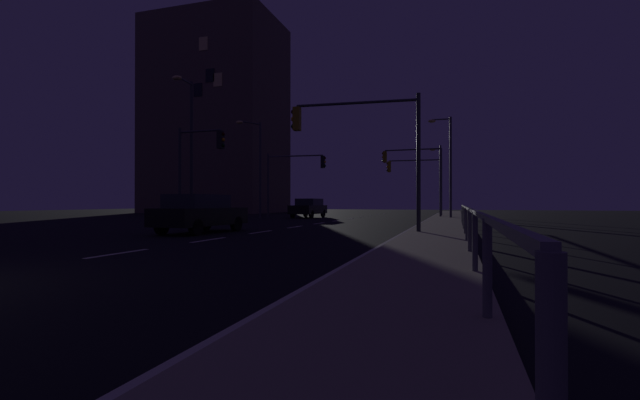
{
  "coord_description": "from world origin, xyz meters",
  "views": [
    {
      "loc": [
        7.84,
        -3.49,
        1.24
      ],
      "look_at": [
        -1.65,
        26.39,
        1.43
      ],
      "focal_mm": 24.24,
      "sensor_mm": 36.0,
      "label": 1
    }
  ],
  "objects_px": {
    "street_lamp_across_street": "(440,174)",
    "street_lamp_median": "(189,139)",
    "traffic_light_near_right": "(294,172)",
    "street_lamp_mid_block": "(257,160)",
    "building_distant": "(217,118)",
    "car": "(200,213)",
    "street_lamp_corner": "(447,158)",
    "traffic_light_overhead_east": "(360,134)",
    "car_oncoming": "(309,208)",
    "traffic_light_far_left": "(198,157)",
    "traffic_light_far_center": "(416,174)",
    "traffic_light_near_left": "(415,167)"
  },
  "relations": [
    {
      "from": "traffic_light_far_left",
      "to": "street_lamp_across_street",
      "type": "xyz_separation_m",
      "value": [
        11.62,
        24.32,
        0.4
      ]
    },
    {
      "from": "street_lamp_corner",
      "to": "street_lamp_median",
      "type": "distance_m",
      "value": 18.58
    },
    {
      "from": "car",
      "to": "traffic_light_near_right",
      "type": "distance_m",
      "value": 16.84
    },
    {
      "from": "traffic_light_near_right",
      "to": "traffic_light_far_center",
      "type": "xyz_separation_m",
      "value": [
        8.89,
        6.7,
        0.06
      ]
    },
    {
      "from": "street_lamp_across_street",
      "to": "street_lamp_median",
      "type": "bearing_deg",
      "value": -117.87
    },
    {
      "from": "traffic_light_overhead_east",
      "to": "traffic_light_far_left",
      "type": "height_order",
      "value": "traffic_light_overhead_east"
    },
    {
      "from": "building_distant",
      "to": "street_lamp_corner",
      "type": "bearing_deg",
      "value": -27.11
    },
    {
      "from": "traffic_light_overhead_east",
      "to": "street_lamp_mid_block",
      "type": "xyz_separation_m",
      "value": [
        -11.15,
        13.67,
        0.59
      ]
    },
    {
      "from": "street_lamp_mid_block",
      "to": "building_distant",
      "type": "relative_size",
      "value": 0.31
    },
    {
      "from": "traffic_light_overhead_east",
      "to": "street_lamp_corner",
      "type": "relative_size",
      "value": 0.71
    },
    {
      "from": "traffic_light_near_right",
      "to": "street_lamp_corner",
      "type": "xyz_separation_m",
      "value": [
        11.61,
        1.58,
        0.89
      ]
    },
    {
      "from": "traffic_light_near_left",
      "to": "traffic_light_far_center",
      "type": "xyz_separation_m",
      "value": [
        -0.14,
        2.79,
        -0.42
      ]
    },
    {
      "from": "car",
      "to": "street_lamp_across_street",
      "type": "relative_size",
      "value": 0.69
    },
    {
      "from": "car_oncoming",
      "to": "traffic_light_near_left",
      "type": "xyz_separation_m",
      "value": [
        8.45,
        1.95,
        3.35
      ]
    },
    {
      "from": "car",
      "to": "traffic_light_near_right",
      "type": "xyz_separation_m",
      "value": [
        -2.25,
        16.43,
        2.88
      ]
    },
    {
      "from": "street_lamp_mid_block",
      "to": "street_lamp_across_street",
      "type": "bearing_deg",
      "value": 46.88
    },
    {
      "from": "traffic_light_near_left",
      "to": "building_distant",
      "type": "height_order",
      "value": "building_distant"
    },
    {
      "from": "traffic_light_far_left",
      "to": "car_oncoming",
      "type": "bearing_deg",
      "value": 83.52
    },
    {
      "from": "traffic_light_overhead_east",
      "to": "traffic_light_near_left",
      "type": "relative_size",
      "value": 0.93
    },
    {
      "from": "traffic_light_overhead_east",
      "to": "street_lamp_across_street",
      "type": "bearing_deg",
      "value": 85.83
    },
    {
      "from": "traffic_light_overhead_east",
      "to": "building_distant",
      "type": "distance_m",
      "value": 40.78
    },
    {
      "from": "traffic_light_near_right",
      "to": "street_lamp_mid_block",
      "type": "distance_m",
      "value": 3.02
    },
    {
      "from": "traffic_light_far_left",
      "to": "building_distant",
      "type": "distance_m",
      "value": 32.78
    },
    {
      "from": "street_lamp_corner",
      "to": "street_lamp_mid_block",
      "type": "distance_m",
      "value": 14.45
    },
    {
      "from": "car_oncoming",
      "to": "traffic_light_far_center",
      "type": "bearing_deg",
      "value": 29.7
    },
    {
      "from": "traffic_light_near_left",
      "to": "street_lamp_median",
      "type": "bearing_deg",
      "value": -126.02
    },
    {
      "from": "street_lamp_median",
      "to": "car_oncoming",
      "type": "bearing_deg",
      "value": 79.19
    },
    {
      "from": "traffic_light_overhead_east",
      "to": "street_lamp_median",
      "type": "bearing_deg",
      "value": 159.47
    },
    {
      "from": "traffic_light_overhead_east",
      "to": "traffic_light_far_center",
      "type": "bearing_deg",
      "value": 89.32
    },
    {
      "from": "car_oncoming",
      "to": "street_lamp_across_street",
      "type": "distance_m",
      "value": 15.04
    },
    {
      "from": "street_lamp_mid_block",
      "to": "street_lamp_median",
      "type": "height_order",
      "value": "street_lamp_median"
    },
    {
      "from": "traffic_light_far_left",
      "to": "building_distant",
      "type": "bearing_deg",
      "value": 119.34
    },
    {
      "from": "car",
      "to": "traffic_light_near_left",
      "type": "relative_size",
      "value": 0.79
    },
    {
      "from": "traffic_light_overhead_east",
      "to": "building_distant",
      "type": "height_order",
      "value": "building_distant"
    },
    {
      "from": "car_oncoming",
      "to": "street_lamp_mid_block",
      "type": "xyz_separation_m",
      "value": [
        -3.1,
        -3.39,
        3.71
      ]
    },
    {
      "from": "street_lamp_median",
      "to": "traffic_light_far_left",
      "type": "bearing_deg",
      "value": -28.95
    },
    {
      "from": "street_lamp_across_street",
      "to": "building_distant",
      "type": "bearing_deg",
      "value": 172.99
    },
    {
      "from": "car_oncoming",
      "to": "street_lamp_corner",
      "type": "height_order",
      "value": "street_lamp_corner"
    },
    {
      "from": "car",
      "to": "street_lamp_corner",
      "type": "distance_m",
      "value": 20.65
    },
    {
      "from": "street_lamp_corner",
      "to": "building_distant",
      "type": "bearing_deg",
      "value": 152.89
    },
    {
      "from": "car_oncoming",
      "to": "traffic_light_overhead_east",
      "type": "bearing_deg",
      "value": -64.74
    },
    {
      "from": "traffic_light_far_center",
      "to": "building_distant",
      "type": "relative_size",
      "value": 0.21
    },
    {
      "from": "car",
      "to": "traffic_light_near_left",
      "type": "bearing_deg",
      "value": 71.59
    },
    {
      "from": "car_oncoming",
      "to": "street_lamp_across_street",
      "type": "height_order",
      "value": "street_lamp_across_street"
    },
    {
      "from": "car",
      "to": "traffic_light_far_center",
      "type": "relative_size",
      "value": 0.89
    },
    {
      "from": "street_lamp_median",
      "to": "street_lamp_mid_block",
      "type": "bearing_deg",
      "value": 93.51
    },
    {
      "from": "traffic_light_near_left",
      "to": "street_lamp_mid_block",
      "type": "bearing_deg",
      "value": -155.17
    },
    {
      "from": "car_oncoming",
      "to": "traffic_light_far_left",
      "type": "relative_size",
      "value": 0.84
    },
    {
      "from": "car_oncoming",
      "to": "traffic_light_overhead_east",
      "type": "height_order",
      "value": "traffic_light_overhead_east"
    },
    {
      "from": "traffic_light_overhead_east",
      "to": "street_lamp_median",
      "type": "distance_m",
      "value": 11.3
    }
  ]
}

